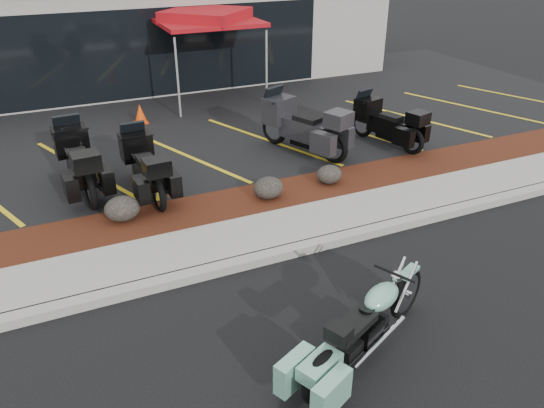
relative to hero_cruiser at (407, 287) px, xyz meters
name	(u,v)px	position (x,y,z in m)	size (l,w,h in m)	color
ground	(286,292)	(-1.28, 1.16, -0.49)	(90.00, 90.00, 0.00)	black
curb	(263,258)	(-1.28, 2.06, -0.42)	(24.00, 0.25, 0.15)	gray
sidewalk	(247,238)	(-1.28, 2.76, -0.42)	(24.00, 1.20, 0.15)	gray
mulch_bed	(224,208)	(-1.28, 3.96, -0.41)	(24.00, 1.20, 0.16)	#34100C
upper_lot	(158,124)	(-1.28, 9.36, -0.42)	(26.00, 9.60, 0.15)	black
dealership_building	(110,19)	(-1.28, 15.63, 1.51)	(18.00, 8.16, 4.00)	gray
boulder_left	(122,209)	(-3.13, 4.13, -0.11)	(0.64, 0.54, 0.46)	black
boulder_mid	(268,188)	(-0.38, 3.86, -0.12)	(0.60, 0.50, 0.43)	black
boulder_right	(329,174)	(1.05, 3.96, -0.14)	(0.54, 0.45, 0.39)	black
hero_cruiser	(407,287)	(0.00, 0.00, 0.00)	(2.80, 0.71, 0.99)	#75B69C
touring_black_front	(71,146)	(-3.70, 6.52, 0.34)	(2.35, 0.90, 1.37)	black
touring_black_mid	(135,151)	(-2.51, 5.81, 0.29)	(2.18, 0.83, 1.27)	black
touring_grey	(274,115)	(0.96, 6.51, 0.38)	(2.47, 0.94, 1.44)	#2A292E
touring_black_rear	(363,113)	(3.20, 6.06, 0.27)	(2.11, 0.81, 1.23)	black
traffic_cone	(140,114)	(-1.70, 9.44, -0.09)	(0.34, 0.34, 0.52)	#EA4007
popup_canopy	(206,18)	(0.75, 10.82, 2.05)	(3.42, 3.42, 2.64)	silver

